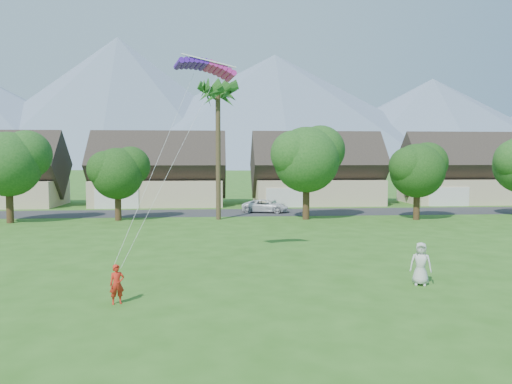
{
  "coord_description": "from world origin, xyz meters",
  "views": [
    {
      "loc": [
        -2.1,
        -16.91,
        5.69
      ],
      "look_at": [
        0.0,
        10.0,
        3.8
      ],
      "focal_mm": 35.0,
      "sensor_mm": 36.0,
      "label": 1
    }
  ],
  "objects": [
    {
      "name": "mountain_ridge",
      "position": [
        10.4,
        260.0,
        29.07
      ],
      "size": [
        540.0,
        240.0,
        70.0
      ],
      "color": "slate",
      "rests_on": "ground"
    },
    {
      "name": "kite_flyer",
      "position": [
        -6.0,
        2.46,
        0.77
      ],
      "size": [
        0.66,
        0.54,
        1.55
      ],
      "primitive_type": "imported",
      "rotation": [
        0.0,
        0.0,
        0.36
      ],
      "color": "red",
      "rests_on": "ground"
    },
    {
      "name": "watcher",
      "position": [
        6.91,
        4.33,
        0.96
      ],
      "size": [
        1.09,
        0.9,
        1.91
      ],
      "primitive_type": "imported",
      "rotation": [
        0.0,
        0.0,
        -0.36
      ],
      "color": "beige",
      "rests_on": "ground"
    },
    {
      "name": "street",
      "position": [
        0.0,
        34.0,
        0.01
      ],
      "size": [
        90.0,
        7.0,
        0.01
      ],
      "primitive_type": "cube",
      "color": "#2D2D30",
      "rests_on": "ground"
    },
    {
      "name": "houses_row",
      "position": [
        0.49,
        42.99,
        3.44
      ],
      "size": [
        72.75,
        8.19,
        8.86
      ],
      "color": "beige",
      "rests_on": "ground"
    },
    {
      "name": "ground",
      "position": [
        0.0,
        0.0,
        0.0
      ],
      "size": [
        500.0,
        500.0,
        0.0
      ],
      "primitive_type": "plane",
      "color": "#2D6019",
      "rests_on": "ground"
    },
    {
      "name": "fan_palm",
      "position": [
        -2.0,
        28.5,
        11.8
      ],
      "size": [
        3.0,
        3.0,
        13.8
      ],
      "color": "#4C3D26",
      "rests_on": "ground"
    },
    {
      "name": "tree_row",
      "position": [
        -1.14,
        27.92,
        4.89
      ],
      "size": [
        62.27,
        6.67,
        8.45
      ],
      "color": "#47301C",
      "rests_on": "ground"
    },
    {
      "name": "parked_car",
      "position": [
        2.83,
        34.0,
        0.66
      ],
      "size": [
        5.13,
        3.23,
        1.32
      ],
      "primitive_type": "imported",
      "rotation": [
        0.0,
        0.0,
        1.34
      ],
      "color": "white",
      "rests_on": "ground"
    },
    {
      "name": "parafoil_kite",
      "position": [
        -2.64,
        8.81,
        10.33
      ],
      "size": [
        3.22,
        1.41,
        0.5
      ],
      "rotation": [
        0.0,
        0.0,
        0.32
      ],
      "color": "#5018B6",
      "rests_on": "ground"
    }
  ]
}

